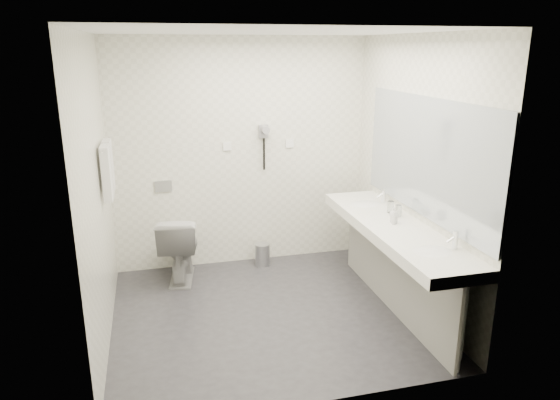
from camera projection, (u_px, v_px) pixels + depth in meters
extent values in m
plane|color=#2E2D32|center=(268.00, 314.00, 4.79)|extent=(2.80, 2.80, 0.00)
plane|color=white|center=(266.00, 31.00, 4.08)|extent=(2.80, 2.80, 0.00)
plane|color=white|center=(241.00, 154.00, 5.64)|extent=(2.80, 0.00, 2.80)
plane|color=white|center=(314.00, 235.00, 3.23)|extent=(2.80, 0.00, 2.80)
plane|color=white|center=(96.00, 195.00, 4.10)|extent=(0.00, 2.60, 2.60)
plane|color=white|center=(415.00, 174.00, 4.77)|extent=(0.00, 2.60, 2.60)
cube|color=white|center=(394.00, 230.00, 4.64)|extent=(0.55, 2.20, 0.10)
cube|color=#97968E|center=(394.00, 273.00, 4.77)|extent=(0.03, 2.15, 0.75)
cylinder|color=silver|center=(461.00, 329.00, 3.81)|extent=(0.06, 0.06, 0.75)
cylinder|color=silver|center=(354.00, 234.00, 5.74)|extent=(0.06, 0.06, 0.75)
cube|color=#B2BCC6|center=(426.00, 157.00, 4.52)|extent=(0.02, 2.20, 1.05)
ellipsoid|color=white|center=(432.00, 253.00, 4.03)|extent=(0.40, 0.31, 0.05)
ellipsoid|color=white|center=(366.00, 205.00, 5.24)|extent=(0.40, 0.31, 0.05)
cylinder|color=silver|center=(455.00, 240.00, 4.05)|extent=(0.04, 0.04, 0.15)
cylinder|color=silver|center=(384.00, 196.00, 5.26)|extent=(0.04, 0.04, 0.15)
imported|color=silver|center=(394.00, 217.00, 4.66)|extent=(0.06, 0.06, 0.11)
imported|color=silver|center=(393.00, 213.00, 4.80)|extent=(0.10, 0.10, 0.09)
imported|color=silver|center=(394.00, 218.00, 4.62)|extent=(0.06, 0.06, 0.12)
cylinder|color=silver|center=(398.00, 211.00, 4.84)|extent=(0.07, 0.07, 0.11)
cylinder|color=silver|center=(391.00, 207.00, 4.95)|extent=(0.07, 0.07, 0.11)
imported|color=white|center=(179.00, 247.00, 5.43)|extent=(0.51, 0.76, 0.72)
cube|color=#B2B5BA|center=(163.00, 186.00, 5.51)|extent=(0.18, 0.02, 0.12)
cylinder|color=#B2B5BA|center=(262.00, 255.00, 5.83)|extent=(0.20, 0.20, 0.24)
cylinder|color=#B2B5BA|center=(262.00, 245.00, 5.79)|extent=(0.17, 0.17, 0.02)
cylinder|color=silver|center=(104.00, 145.00, 4.54)|extent=(0.02, 0.62, 0.02)
cube|color=white|center=(107.00, 173.00, 4.48)|extent=(0.07, 0.24, 0.48)
cube|color=white|center=(109.00, 166.00, 4.74)|extent=(0.07, 0.24, 0.48)
cube|color=gray|center=(264.00, 131.00, 5.60)|extent=(0.10, 0.04, 0.14)
cylinder|color=gray|center=(265.00, 129.00, 5.53)|extent=(0.08, 0.14, 0.08)
cylinder|color=black|center=(264.00, 154.00, 5.66)|extent=(0.02, 0.02, 0.35)
cube|color=white|center=(227.00, 146.00, 5.57)|extent=(0.09, 0.02, 0.09)
cube|color=white|center=(290.00, 143.00, 5.73)|extent=(0.09, 0.02, 0.09)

